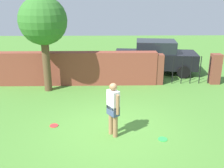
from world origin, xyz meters
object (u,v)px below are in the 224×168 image
object	(u,v)px
person	(113,107)
frisbee_green	(163,139)
tree	(43,22)
frisbee_red	(54,126)
car	(155,57)

from	to	relation	value
person	frisbee_green	world-z (taller)	person
tree	frisbee_green	size ratio (longest dim) A/B	14.61
frisbee_green	frisbee_red	xyz separation A→B (m)	(-3.28, 0.90, 0.00)
tree	person	size ratio (longest dim) A/B	2.44
person	frisbee_red	distance (m)	2.15
tree	frisbee_green	world-z (taller)	tree
tree	frisbee_red	xyz separation A→B (m)	(0.86, -3.31, -2.90)
car	frisbee_green	bearing A→B (deg)	-91.39
person	car	xyz separation A→B (m)	(2.38, 6.58, -0.04)
person	tree	bearing A→B (deg)	1.17
person	frisbee_green	size ratio (longest dim) A/B	6.00
tree	car	world-z (taller)	tree
person	car	size ratio (longest dim) A/B	0.37
tree	person	bearing A→B (deg)	-55.27
car	frisbee_green	xyz separation A→B (m)	(-0.96, -6.86, -0.85)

